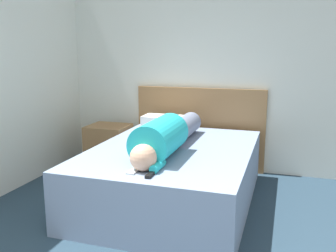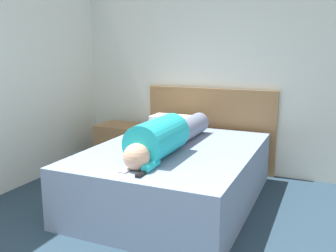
{
  "view_description": "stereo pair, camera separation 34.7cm",
  "coord_description": "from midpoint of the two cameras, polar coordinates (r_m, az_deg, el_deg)",
  "views": [
    {
      "loc": [
        0.83,
        -0.89,
        1.51
      ],
      "look_at": [
        -0.22,
        2.34,
        0.8
      ],
      "focal_mm": 40.0,
      "sensor_mm": 36.0,
      "label": 1
    },
    {
      "loc": [
        1.15,
        -0.77,
        1.51
      ],
      "look_at": [
        -0.22,
        2.34,
        0.8
      ],
      "focal_mm": 40.0,
      "sensor_mm": 36.0,
      "label": 2
    }
  ],
  "objects": [
    {
      "name": "bed",
      "position": [
        3.75,
        3.63,
        -7.48
      ],
      "size": [
        1.51,
        2.05,
        0.55
      ],
      "color": "#7589A8",
      "rests_on": "ground_plane"
    },
    {
      "name": "wall_back",
      "position": [
        4.65,
        11.56,
        8.93
      ],
      "size": [
        5.1,
        0.06,
        2.6
      ],
      "color": "silver",
      "rests_on": "ground_plane"
    },
    {
      "name": "headboard",
      "position": [
        4.73,
        8.42,
        -0.51
      ],
      "size": [
        1.63,
        0.04,
        1.03
      ],
      "color": "olive",
      "rests_on": "ground_plane"
    },
    {
      "name": "tv_remote",
      "position": [
        2.89,
        -0.58,
        -7.35
      ],
      "size": [
        0.04,
        0.15,
        0.02
      ],
      "color": "black",
      "rests_on": "bed"
    },
    {
      "name": "pillow_near_headboard",
      "position": [
        4.48,
        3.22,
        0.48
      ],
      "size": [
        0.55,
        0.28,
        0.16
      ],
      "color": "white",
      "rests_on": "bed"
    },
    {
      "name": "nightstand",
      "position": [
        4.86,
        -5.38,
        -2.97
      ],
      "size": [
        0.5,
        0.45,
        0.56
      ],
      "color": "olive",
      "rests_on": "ground_plane"
    },
    {
      "name": "cell_phone",
      "position": [
        2.99,
        -3.13,
        -6.82
      ],
      "size": [
        0.06,
        0.13,
        0.01
      ],
      "color": "#B2B7BC",
      "rests_on": "bed"
    },
    {
      "name": "person_lying",
      "position": [
        3.5,
        2.65,
        -1.59
      ],
      "size": [
        0.35,
        1.65,
        0.35
      ],
      "color": "tan",
      "rests_on": "bed"
    }
  ]
}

